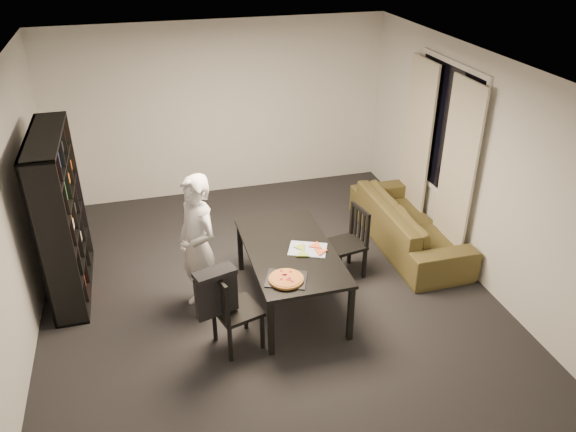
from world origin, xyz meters
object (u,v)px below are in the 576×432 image
object	(u,v)px
dining_table	(290,254)
pepperoni_pizza	(286,279)
bookshelf	(61,216)
baking_tray	(286,279)
chair_left	(229,306)
person	(198,246)
sofa	(409,223)
chair_right	(352,237)

from	to	relation	value
dining_table	pepperoni_pizza	xyz separation A→B (m)	(-0.20, -0.55, 0.09)
dining_table	bookshelf	bearing A→B (deg)	158.42
baking_tray	pepperoni_pizza	size ratio (longest dim) A/B	1.14
chair_left	person	size ratio (longest dim) A/B	0.56
person	sofa	bearing A→B (deg)	77.98
dining_table	pepperoni_pizza	distance (m)	0.60
chair_right	sofa	distance (m)	1.07
sofa	chair_left	bearing A→B (deg)	117.43
chair_right	sofa	xyz separation A→B (m)	(0.97, 0.41, -0.19)
baking_tray	sofa	xyz separation A→B (m)	(2.02, 1.31, -0.39)
chair_right	baking_tray	world-z (taller)	chair_right
chair_left	sofa	xyz separation A→B (m)	(2.61, 1.36, -0.20)
bookshelf	chair_right	size ratio (longest dim) A/B	2.19
bookshelf	baking_tray	world-z (taller)	bookshelf
dining_table	chair_left	world-z (taller)	chair_left
bookshelf	sofa	bearing A→B (deg)	-2.06
person	pepperoni_pizza	distance (m)	1.05
dining_table	baking_tray	xyz separation A→B (m)	(-0.19, -0.53, 0.07)
chair_right	person	world-z (taller)	person
pepperoni_pizza	sofa	size ratio (longest dim) A/B	0.16
chair_left	baking_tray	bearing A→B (deg)	-102.11
person	pepperoni_pizza	world-z (taller)	person
pepperoni_pizza	baking_tray	bearing A→B (deg)	70.80
chair_left	pepperoni_pizza	bearing A→B (deg)	-104.52
pepperoni_pizza	sofa	world-z (taller)	pepperoni_pizza
bookshelf	pepperoni_pizza	distance (m)	2.64
chair_left	chair_right	bearing A→B (deg)	-76.36
bookshelf	chair_right	distance (m)	3.31
chair_right	sofa	bearing A→B (deg)	103.07
sofa	pepperoni_pizza	bearing A→B (deg)	123.44
bookshelf	chair_left	xyz separation A→B (m)	(1.58, -1.51, -0.44)
sofa	dining_table	bearing A→B (deg)	113.23
chair_right	baking_tray	bearing A→B (deg)	-59.64
person	sofa	world-z (taller)	person
chair_right	dining_table	bearing A→B (deg)	-76.89
dining_table	chair_right	xyz separation A→B (m)	(0.86, 0.37, -0.13)
bookshelf	chair_right	world-z (taller)	bookshelf
person	sofa	xyz separation A→B (m)	(2.80, 0.64, -0.49)
pepperoni_pizza	person	bearing A→B (deg)	137.78
chair_left	person	world-z (taller)	person
bookshelf	sofa	distance (m)	4.25
chair_right	person	distance (m)	1.87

